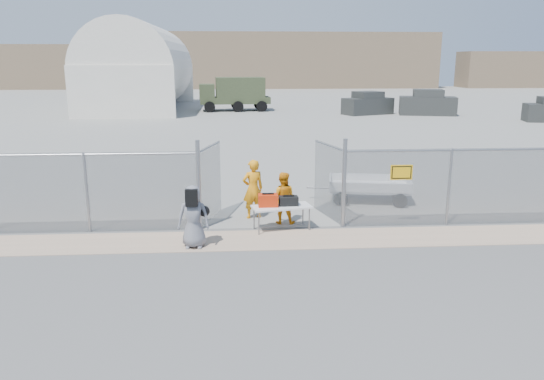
{
  "coord_description": "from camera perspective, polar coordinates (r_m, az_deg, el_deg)",
  "views": [
    {
      "loc": [
        -0.94,
        -12.13,
        4.58
      ],
      "look_at": [
        0.0,
        2.0,
        1.1
      ],
      "focal_mm": 35.0,
      "sensor_mm": 36.0,
      "label": 1
    }
  ],
  "objects": [
    {
      "name": "dirt_strip",
      "position": [
        13.93,
        0.27,
        -5.35
      ],
      "size": [
        44.0,
        1.6,
        0.01
      ],
      "primitive_type": "cube",
      "color": "tan",
      "rests_on": "ground"
    },
    {
      "name": "security_worker_right",
      "position": [
        15.12,
        1.16,
        -0.86
      ],
      "size": [
        0.82,
        0.69,
        1.5
      ],
      "primitive_type": "imported",
      "rotation": [
        0.0,
        0.0,
        2.96
      ],
      "color": "orange",
      "rests_on": "ground"
    },
    {
      "name": "security_worker_left",
      "position": [
        15.6,
        -2.06,
        0.09
      ],
      "size": [
        0.74,
        0.59,
        1.77
      ],
      "primitive_type": "imported",
      "rotation": [
        0.0,
        0.0,
        3.43
      ],
      "color": "orange",
      "rests_on": "ground"
    },
    {
      "name": "parked_vehicle_near",
      "position": [
        46.97,
        10.25,
        9.16
      ],
      "size": [
        4.65,
        3.4,
        1.92
      ],
      "primitive_type": null,
      "rotation": [
        0.0,
        0.0,
        0.39
      ],
      "color": "#313331",
      "rests_on": "ground"
    },
    {
      "name": "tarmac_inside",
      "position": [
        54.33,
        -2.83,
        8.96
      ],
      "size": [
        160.0,
        80.0,
        0.01
      ],
      "primitive_type": "cube",
      "color": "gray",
      "rests_on": "ground"
    },
    {
      "name": "military_truck",
      "position": [
        49.61,
        -4.01,
        10.24
      ],
      "size": [
        6.53,
        2.78,
        3.04
      ],
      "primitive_type": null,
      "rotation": [
        0.0,
        0.0,
        0.07
      ],
      "color": "#3B462A",
      "rests_on": "ground"
    },
    {
      "name": "chain_link_fence",
      "position": [
        14.58,
        -0.0,
        0.0
      ],
      "size": [
        40.0,
        0.2,
        2.2
      ],
      "primitive_type": null,
      "color": "gray",
      "rests_on": "ground"
    },
    {
      "name": "distant_hills",
      "position": [
        90.32,
        -0.03,
        13.75
      ],
      "size": [
        140.0,
        6.0,
        9.0
      ],
      "primitive_type": null,
      "color": "#7F684F",
      "rests_on": "ground"
    },
    {
      "name": "visitor",
      "position": [
        13.3,
        -8.46,
        -2.85
      ],
      "size": [
        0.81,
        0.55,
        1.6
      ],
      "primitive_type": "imported",
      "rotation": [
        0.0,
        0.0,
        -0.05
      ],
      "color": "slate",
      "rests_on": "ground"
    },
    {
      "name": "utility_trailer",
      "position": [
        17.88,
        10.4,
        0.11
      ],
      "size": [
        3.68,
        2.34,
        0.83
      ],
      "primitive_type": null,
      "rotation": [
        0.0,
        0.0,
        -0.18
      ],
      "color": "silver",
      "rests_on": "ground"
    },
    {
      "name": "folding_table",
      "position": [
        14.63,
        1.03,
        -3.03
      ],
      "size": [
        1.72,
        0.99,
        0.68
      ],
      "primitive_type": null,
      "rotation": [
        0.0,
        0.0,
        0.21
      ],
      "color": "silver",
      "rests_on": "ground"
    },
    {
      "name": "ground",
      "position": [
        13.0,
        0.59,
        -6.82
      ],
      "size": [
        160.0,
        160.0,
        0.0
      ],
      "primitive_type": "plane",
      "color": "#484848"
    },
    {
      "name": "quonset_hangar",
      "position": [
        52.91,
        -14.01,
        12.78
      ],
      "size": [
        9.0,
        18.0,
        8.0
      ],
      "primitive_type": null,
      "color": "silver",
      "rests_on": "ground"
    },
    {
      "name": "orange_bag",
      "position": [
        14.48,
        -0.43,
        -1.11
      ],
      "size": [
        0.53,
        0.36,
        0.33
      ],
      "primitive_type": "cube",
      "rotation": [
        0.0,
        0.0,
        0.0
      ],
      "color": "red",
      "rests_on": "folding_table"
    },
    {
      "name": "black_duffel",
      "position": [
        14.59,
        1.79,
        -1.17
      ],
      "size": [
        0.53,
        0.33,
        0.25
      ],
      "primitive_type": "cube",
      "rotation": [
        0.0,
        0.0,
        0.05
      ],
      "color": "black",
      "rests_on": "folding_table"
    },
    {
      "name": "parked_vehicle_mid",
      "position": [
        47.63,
        16.4,
        9.0
      ],
      "size": [
        5.03,
        3.19,
        2.1
      ],
      "primitive_type": null,
      "rotation": [
        0.0,
        0.0,
        -0.25
      ],
      "color": "#313331",
      "rests_on": "ground"
    }
  ]
}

